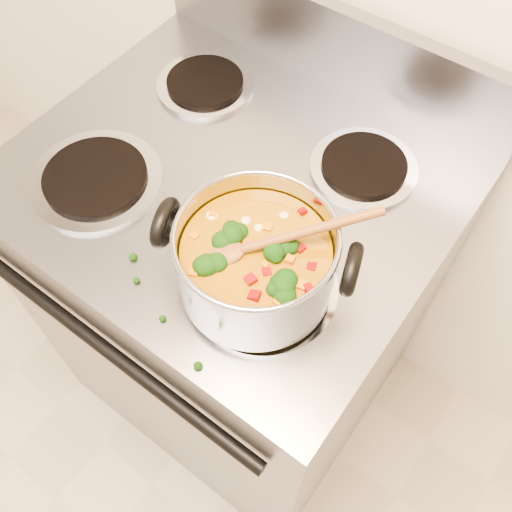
{
  "coord_description": "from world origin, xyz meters",
  "views": [
    {
      "loc": [
        0.42,
        0.67,
        1.67
      ],
      "look_at": [
        0.17,
        1.01,
        1.01
      ],
      "focal_mm": 40.0,
      "sensor_mm": 36.0,
      "label": 1
    }
  ],
  "objects": [
    {
      "name": "wooden_spoon",
      "position": [
        0.17,
        1.01,
        1.04
      ],
      "size": [
        0.19,
        0.19,
        0.08
      ],
      "rotation": [
        0.0,
        0.0,
        0.79
      ],
      "color": "brown",
      "rests_on": "stockpot"
    },
    {
      "name": "stockpot",
      "position": [
        0.17,
        1.01,
        1.0
      ],
      "size": [
        0.29,
        0.23,
        0.14
      ],
      "rotation": [
        0.0,
        0.0,
        0.35
      ],
      "color": "#ABABB3",
      "rests_on": "electric_range"
    },
    {
      "name": "electric_range",
      "position": [
        0.0,
        1.16,
        0.47
      ],
      "size": [
        0.74,
        0.67,
        1.08
      ],
      "color": "gray",
      "rests_on": "ground"
    },
    {
      "name": "cooktop_crumbs",
      "position": [
        0.18,
        1.0,
        0.92
      ],
      "size": [
        0.17,
        0.34,
        0.01
      ],
      "color": "black",
      "rests_on": "electric_range"
    }
  ]
}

